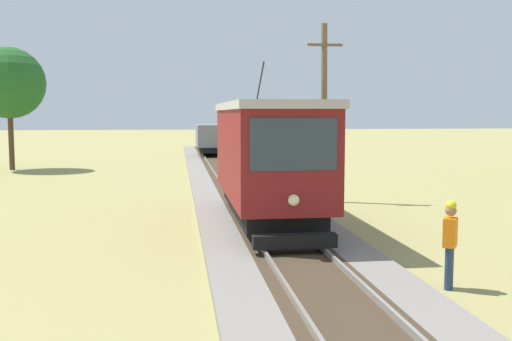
{
  "coord_description": "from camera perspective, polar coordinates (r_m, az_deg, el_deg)",
  "views": [
    {
      "loc": [
        -2.71,
        0.35,
        3.49
      ],
      "look_at": [
        -0.13,
        19.56,
        1.6
      ],
      "focal_mm": 41.17,
      "sensor_mm": 36.0,
      "label": 1
    }
  ],
  "objects": [
    {
      "name": "track_worker",
      "position": [
        12.32,
        18.33,
        -6.46
      ],
      "size": [
        0.41,
        0.45,
        1.78
      ],
      "rotation": [
        0.0,
        0.0,
        2.56
      ],
      "color": "navy",
      "rests_on": "ground"
    },
    {
      "name": "red_tram",
      "position": [
        17.77,
        1.15,
        1.37
      ],
      "size": [
        2.6,
        8.54,
        4.79
      ],
      "color": "maroon",
      "rests_on": "rail_right"
    },
    {
      "name": "freight_car",
      "position": [
        46.61,
        -4.31,
        3.16
      ],
      "size": [
        2.4,
        5.2,
        2.31
      ],
      "color": "slate",
      "rests_on": "rail_right"
    },
    {
      "name": "utility_pole_mid",
      "position": [
        23.39,
        6.64,
        5.78
      ],
      "size": [
        1.4,
        0.5,
        7.0
      ],
      "color": "brown",
      "rests_on": "ground"
    },
    {
      "name": "tree_left_far",
      "position": [
        39.39,
        -22.88,
        7.83
      ],
      "size": [
        4.37,
        4.37,
        7.56
      ],
      "color": "#4C3823",
      "rests_on": "ground"
    },
    {
      "name": "gravel_pile",
      "position": [
        49.19,
        0.17,
        2.08
      ],
      "size": [
        2.52,
        2.52,
        1.02
      ],
      "primitive_type": "cone",
      "color": "gray",
      "rests_on": "ground"
    }
  ]
}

